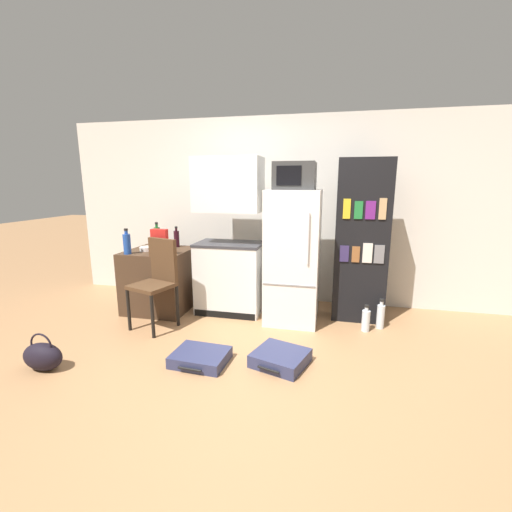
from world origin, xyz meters
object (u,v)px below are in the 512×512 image
refrigerator (293,257)px  bottle_green_tall (157,236)px  handbag (43,356)px  bowl (147,249)px  microwave (295,176)px  suitcase_large_flat (200,357)px  kitchen_hutch (229,243)px  water_bottle_front (381,316)px  suitcase_small_flat (280,358)px  chair (158,275)px  bottle_wine_dark (177,238)px  bottle_blue_soda (127,243)px  bookshelf (361,242)px  side_table (160,280)px  cereal_box (160,242)px  water_bottle_middle (366,320)px

refrigerator → bottle_green_tall: (-1.84, 0.25, 0.14)m
bottle_green_tall → handbag: size_ratio=0.86×
bowl → handbag: bowl is taller
microwave → suitcase_large_flat: bearing=-119.3°
kitchen_hutch → water_bottle_front: bearing=-4.5°
suitcase_small_flat → handbag: 2.05m
kitchen_hutch → refrigerator: (0.78, -0.08, -0.11)m
refrigerator → chair: size_ratio=1.54×
bottle_wine_dark → suitcase_small_flat: size_ratio=0.49×
refrigerator → microwave: size_ratio=3.38×
bottle_blue_soda → water_bottle_front: bottle_blue_soda is taller
suitcase_large_flat → bottle_wine_dark: bearing=124.9°
microwave → bottle_wine_dark: size_ratio=1.66×
bottle_blue_soda → suitcase_large_flat: bearing=-35.3°
bowl → suitcase_large_flat: (1.12, -1.11, -0.73)m
suitcase_large_flat → bookshelf: bearing=47.5°
side_table → suitcase_small_flat: bearing=-31.1°
bottle_green_tall → suitcase_large_flat: bearing=-51.3°
kitchen_hutch → water_bottle_front: kitchen_hutch is taller
bottle_blue_soda → cereal_box: bearing=5.9°
refrigerator → handbag: bearing=-140.5°
kitchen_hutch → handbag: size_ratio=5.20×
bottle_green_tall → bowl: size_ratio=1.79×
bottle_green_tall → water_bottle_middle: (2.66, -0.42, -0.77)m
bottle_blue_soda → water_bottle_front: (2.89, 0.27, -0.74)m
microwave → suitcase_large_flat: 2.11m
microwave → chair: microwave is taller
kitchen_hutch → refrigerator: bearing=-5.7°
bowl → suitcase_small_flat: size_ratio=0.32×
suitcase_large_flat → water_bottle_middle: size_ratio=1.68×
bottle_blue_soda → water_bottle_middle: (2.73, 0.16, -0.76)m
bottle_green_tall → suitcase_small_flat: 2.43m
water_bottle_front → chair: bearing=-169.2°
kitchen_hutch → chair: kitchen_hutch is taller
kitchen_hutch → microwave: size_ratio=4.21×
microwave → water_bottle_middle: microwave is taller
microwave → water_bottle_front: 1.80m
bookshelf → handbag: bearing=-146.5°
kitchen_hutch → handbag: kitchen_hutch is taller
cereal_box → bottle_green_tall: bearing=121.4°
cereal_box → suitcase_small_flat: bearing=-26.8°
side_table → handbag: (-0.28, -1.57, -0.26)m
cereal_box → handbag: size_ratio=0.83×
refrigerator → bottle_wine_dark: (-1.54, 0.22, 0.12)m
microwave → bookshelf: size_ratio=0.24×
microwave → cereal_box: bearing=-169.3°
handbag → bottle_wine_dark: bearing=77.5°
kitchen_hutch → bottle_blue_soda: (-1.12, -0.41, 0.03)m
bottle_blue_soda → bottle_green_tall: bearing=83.3°
bookshelf → bottle_blue_soda: size_ratio=6.12×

